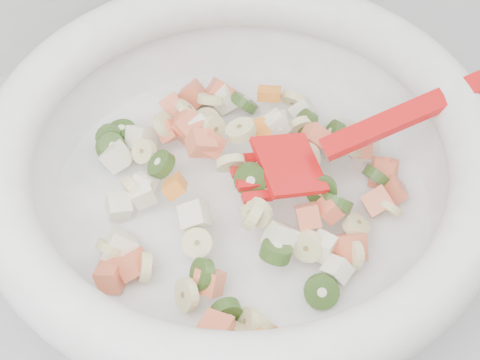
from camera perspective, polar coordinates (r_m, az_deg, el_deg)
mixing_bowl at (r=0.61m, az=0.03°, el=0.90°), size 0.47×0.42×0.13m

